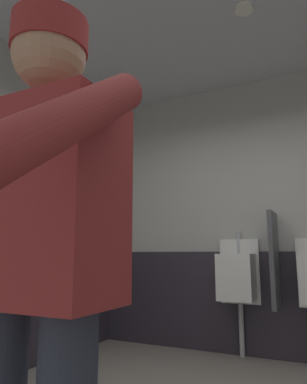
# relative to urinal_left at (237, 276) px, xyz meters

# --- Properties ---
(wall_back) EXTENTS (4.37, 0.12, 2.89)m
(wall_back) POSITION_rel_urinal_left_xyz_m (0.26, 0.22, 0.67)
(wall_back) COLOR #B2B2AD
(wall_back) RESTS_ON ground_plane
(wainscot_band_back) EXTENTS (3.77, 0.03, 1.02)m
(wainscot_band_back) POSITION_rel_urinal_left_xyz_m (0.26, 0.14, -0.27)
(wainscot_band_back) COLOR #2D2833
(wainscot_band_back) RESTS_ON ground_plane
(downlight_far) EXTENTS (0.14, 0.14, 0.03)m
(downlight_far) POSITION_rel_urinal_left_xyz_m (0.40, -1.11, 2.09)
(downlight_far) COLOR white
(urinal_left) EXTENTS (0.40, 0.34, 1.24)m
(urinal_left) POSITION_rel_urinal_left_xyz_m (0.00, 0.00, 0.00)
(urinal_left) COLOR white
(urinal_left) RESTS_ON ground_plane
(privacy_divider_panel) EXTENTS (0.04, 0.40, 0.90)m
(privacy_divider_panel) POSITION_rel_urinal_left_xyz_m (0.37, -0.07, 0.17)
(privacy_divider_panel) COLOR #4C4C51
(person) EXTENTS (0.64, 0.60, 1.66)m
(person) POSITION_rel_urinal_left_xyz_m (0.18, -2.95, 0.20)
(person) COLOR #2D3342
(person) RESTS_ON ground_plane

